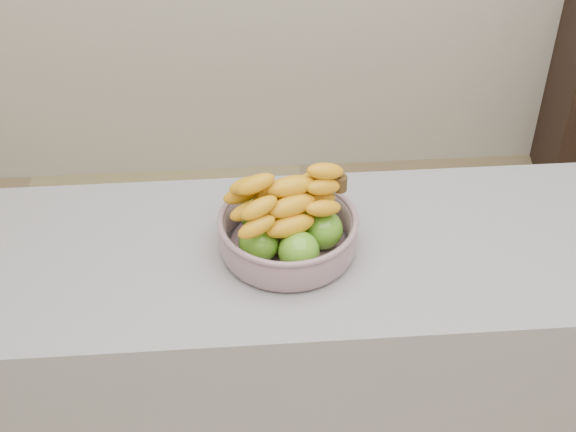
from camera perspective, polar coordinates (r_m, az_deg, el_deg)
name	(u,v)px	position (r m, az deg, el deg)	size (l,w,h in m)	color
counter	(353,370)	(2.24, 4.65, -10.89)	(2.00, 0.60, 0.90)	#95959D
fruit_bowl	(288,228)	(1.86, -0.01, -0.86)	(0.33, 0.33, 0.21)	#98A2B7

